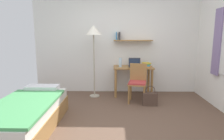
% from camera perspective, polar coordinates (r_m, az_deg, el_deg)
% --- Properties ---
extents(ground_plane, '(5.28, 5.28, 0.00)m').
position_cam_1_polar(ground_plane, '(3.44, 2.74, -15.64)').
color(ground_plane, brown).
extents(wall_back, '(4.40, 0.27, 2.60)m').
position_cam_1_polar(wall_back, '(5.12, 2.27, 7.97)').
color(wall_back, white).
rests_on(wall_back, ground_plane).
extents(bed, '(0.88, 1.89, 0.54)m').
position_cam_1_polar(bed, '(3.45, -23.61, -12.08)').
color(bed, '#9E703D').
rests_on(bed, ground_plane).
extents(desk, '(0.96, 0.56, 0.72)m').
position_cam_1_polar(desk, '(4.90, 6.14, -0.65)').
color(desk, '#9E703D').
rests_on(desk, ground_plane).
extents(desk_chair, '(0.47, 0.48, 0.86)m').
position_cam_1_polar(desk_chair, '(4.44, 7.46, -3.23)').
color(desk_chair, '#9E703D').
rests_on(desk_chair, ground_plane).
extents(standing_lamp, '(0.38, 0.38, 1.72)m').
position_cam_1_polar(standing_lamp, '(4.68, -5.38, 10.25)').
color(standing_lamp, '#B2A893').
rests_on(standing_lamp, ground_plane).
extents(laptop, '(0.30, 0.23, 0.21)m').
position_cam_1_polar(laptop, '(4.88, 6.60, 1.63)').
color(laptop, black).
rests_on(laptop, desk).
extents(water_bottle, '(0.07, 0.07, 0.22)m').
position_cam_1_polar(water_bottle, '(4.79, 2.43, 2.22)').
color(water_bottle, silver).
rests_on(water_bottle, desk).
extents(book_stack, '(0.22, 0.26, 0.10)m').
position_cam_1_polar(book_stack, '(4.90, 10.06, 1.53)').
color(book_stack, orange).
rests_on(book_stack, desk).
extents(handbag, '(0.31, 0.12, 0.44)m').
position_cam_1_polar(handbag, '(4.32, 10.96, -8.16)').
color(handbag, '#4C382D').
rests_on(handbag, ground_plane).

